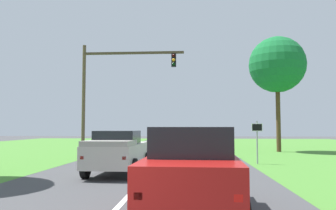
% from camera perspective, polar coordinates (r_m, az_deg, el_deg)
% --- Properties ---
extents(ground_plane, '(120.00, 120.00, 0.00)m').
position_cam_1_polar(ground_plane, '(14.27, -3.59, -11.83)').
color(ground_plane, '#424244').
extents(red_suv_near, '(2.25, 4.95, 2.01)m').
position_cam_1_polar(red_suv_near, '(7.86, 4.15, -10.72)').
color(red_suv_near, '#9E1411').
rests_on(red_suv_near, ground_plane).
extents(pickup_truck_lead, '(2.24, 4.95, 1.85)m').
position_cam_1_polar(pickup_truck_lead, '(14.85, -8.43, -7.73)').
color(pickup_truck_lead, '#B7B2A8').
rests_on(pickup_truck_lead, ground_plane).
extents(traffic_light, '(7.12, 0.40, 7.76)m').
position_cam_1_polar(traffic_light, '(23.84, -9.88, 3.73)').
color(traffic_light, brown).
rests_on(traffic_light, ground_plane).
extents(keep_moving_sign, '(0.60, 0.09, 2.34)m').
position_cam_1_polar(keep_moving_sign, '(19.10, 14.82, -5.14)').
color(keep_moving_sign, gray).
rests_on(keep_moving_sign, ground_plane).
extents(oak_tree_right, '(4.62, 4.62, 9.47)m').
position_cam_1_polar(oak_tree_right, '(29.45, 17.96, 6.45)').
color(oak_tree_right, '#4C351E').
rests_on(oak_tree_right, ground_plane).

